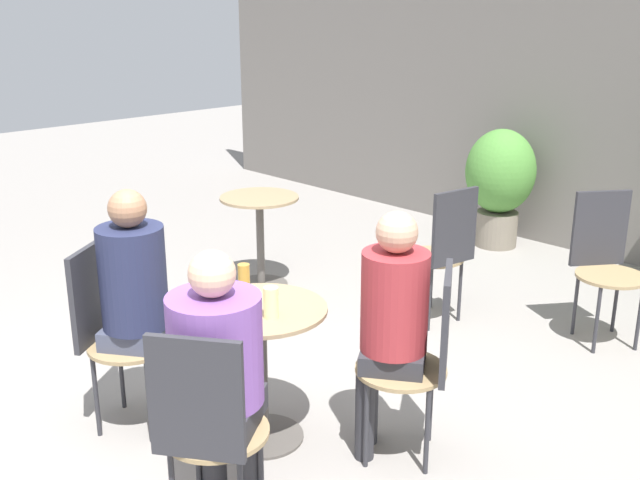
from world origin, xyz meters
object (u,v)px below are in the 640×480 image
object	(u,v)px
seated_person_0	(137,291)
seated_person_1	(218,367)
bistro_chair_3	(605,254)
beer_glass_0	(271,302)
bistro_chair_2	(424,349)
beer_glass_1	(244,282)
cafe_table_far	(260,225)
bistro_chair_5	(444,245)
cafe_table_near	(261,346)
seated_person_2	(391,314)
bistro_chair_0	(110,322)
bistro_chair_1	(206,420)
potted_plant_0	(500,179)

from	to	relation	value
seated_person_0	seated_person_1	size ratio (longest dim) A/B	1.04
bistro_chair_3	beer_glass_0	bearing A→B (deg)	-155.32
bistro_chair_2	beer_glass_1	size ratio (longest dim) A/B	5.27
cafe_table_far	bistro_chair_5	bearing A→B (deg)	16.41
cafe_table_far	seated_person_0	bearing A→B (deg)	-56.71
cafe_table_near	bistro_chair_2	distance (m)	0.79
bistro_chair_2	cafe_table_far	bearing A→B (deg)	-146.35
cafe_table_near	seated_person_2	distance (m)	0.67
cafe_table_far	seated_person_2	bearing A→B (deg)	-24.84
bistro_chair_5	seated_person_1	world-z (taller)	seated_person_1
bistro_chair_0	seated_person_0	distance (m)	0.24
bistro_chair_1	potted_plant_0	distance (m)	4.40
cafe_table_far	bistro_chair_2	xyz separation A→B (m)	(2.29, -0.91, 0.08)
beer_glass_0	bistro_chair_1	bearing A→B (deg)	-62.26
seated_person_0	cafe_table_near	bearing A→B (deg)	-90.00
beer_glass_1	seated_person_0	bearing A→B (deg)	-136.24
bistro_chair_2	cafe_table_near	bearing A→B (deg)	-90.00
seated_person_0	seated_person_1	xyz separation A→B (m)	(0.87, -0.16, -0.03)
bistro_chair_1	beer_glass_1	bearing A→B (deg)	-83.34
cafe_table_far	bistro_chair_3	world-z (taller)	bistro_chair_3
bistro_chair_3	seated_person_0	distance (m)	2.95
cafe_table_near	seated_person_2	bearing A→B (deg)	34.67
bistro_chair_0	bistro_chair_1	distance (m)	1.11
seated_person_2	beer_glass_1	distance (m)	0.74
bistro_chair_0	potted_plant_0	world-z (taller)	potted_plant_0
bistro_chair_5	beer_glass_0	size ratio (longest dim) A/B	6.46
bistro_chair_0	bistro_chair_5	bearing A→B (deg)	-45.11
cafe_table_near	seated_person_2	xyz separation A→B (m)	(0.52, 0.36, 0.22)
cafe_table_far	bistro_chair_2	bearing A→B (deg)	-21.68
bistro_chair_3	seated_person_2	world-z (taller)	seated_person_2
bistro_chair_5	seated_person_0	bearing A→B (deg)	1.62
bistro_chair_5	bistro_chair_2	bearing A→B (deg)	42.84
seated_person_1	seated_person_0	bearing A→B (deg)	-44.84
cafe_table_far	seated_person_1	distance (m)	2.75
bistro_chair_3	potted_plant_0	distance (m)	1.93
beer_glass_1	cafe_table_far	bearing A→B (deg)	138.32
bistro_chair_1	bistro_chair_2	bearing A→B (deg)	-135.00
cafe_table_far	beer_glass_1	size ratio (longest dim) A/B	3.92
bistro_chair_0	potted_plant_0	xyz separation A→B (m)	(-0.30, 3.97, 0.04)
bistro_chair_2	bistro_chair_1	bearing A→B (deg)	-45.00
bistro_chair_5	beer_glass_1	bearing A→B (deg)	12.55
seated_person_1	bistro_chair_1	bearing A→B (deg)	90.00
seated_person_0	seated_person_1	world-z (taller)	seated_person_0
cafe_table_far	bistro_chair_0	bearing A→B (deg)	-61.09
bistro_chair_1	potted_plant_0	size ratio (longest dim) A/B	0.91
bistro_chair_1	potted_plant_0	world-z (taller)	potted_plant_0
bistro_chair_5	seated_person_1	bearing A→B (deg)	23.65
bistro_chair_2	seated_person_2	distance (m)	0.23
bistro_chair_1	seated_person_0	xyz separation A→B (m)	(-0.97, 0.29, 0.18)
bistro_chair_1	bistro_chair_3	size ratio (longest dim) A/B	1.00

